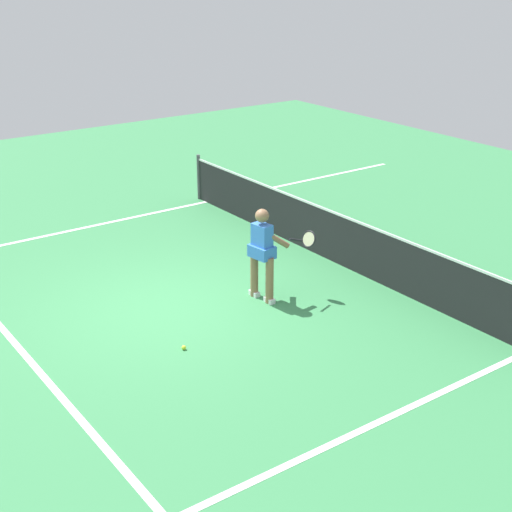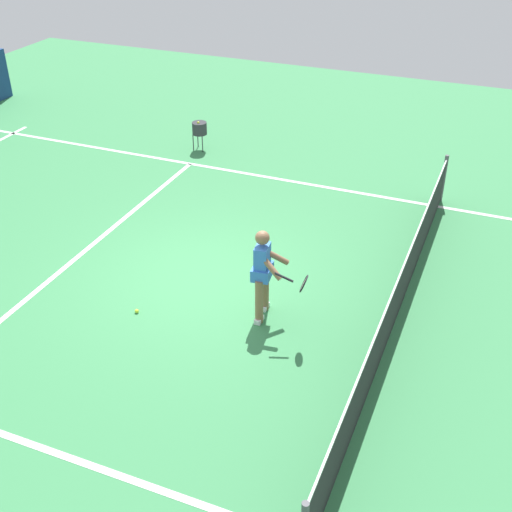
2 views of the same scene
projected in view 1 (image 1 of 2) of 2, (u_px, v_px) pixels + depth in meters
ground_plane at (167, 307)px, 11.86m from camera, size 26.24×26.24×0.00m
service_line_marking at (21, 350)px, 10.57m from camera, size 8.52×0.10×0.01m
sideline_left_marking at (63, 232)px, 15.06m from camera, size 0.10×18.18×0.01m
sideline_right_marking at (346, 437)px, 8.65m from camera, size 0.10×18.18×0.01m
court_net at (330, 235)px, 13.53m from camera, size 9.20×0.08×1.04m
tennis_player at (264, 251)px, 11.84m from camera, size 0.73×1.00×1.55m
tennis_ball_near at (184, 348)px, 10.57m from camera, size 0.07×0.07×0.07m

